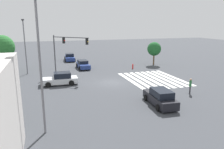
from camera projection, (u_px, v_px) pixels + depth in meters
ground_plane at (112, 83)px, 28.95m from camera, size 145.38×145.38×0.00m
crosswalk_markings at (153, 79)px, 30.75m from camera, size 9.54×7.25×0.01m
traffic_signal_mast at (64, 47)px, 31.40m from camera, size 4.46×4.46×5.98m
car_0 at (83, 65)px, 37.87m from camera, size 4.32×2.02×1.39m
car_2 at (70, 57)px, 45.69m from camera, size 4.93×2.29×1.49m
car_3 at (160, 98)px, 20.89m from camera, size 4.63×2.15×1.60m
car_4 at (60, 79)px, 27.91m from camera, size 2.20×4.61×1.56m
pedestrian at (190, 85)px, 24.16m from camera, size 0.41×0.41×1.76m
street_light_pole_a at (25, 42)px, 32.64m from camera, size 0.80×0.36×8.27m
street_light_pole_b at (40, 56)px, 14.43m from camera, size 0.80×0.36×9.49m
tree_corner_a at (154, 49)px, 40.62m from camera, size 2.55×2.55×4.27m
tree_corner_b at (2, 47)px, 33.67m from camera, size 3.71×3.71×5.93m
fire_hydrant at (133, 66)px, 37.50m from camera, size 0.22×0.22×0.86m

